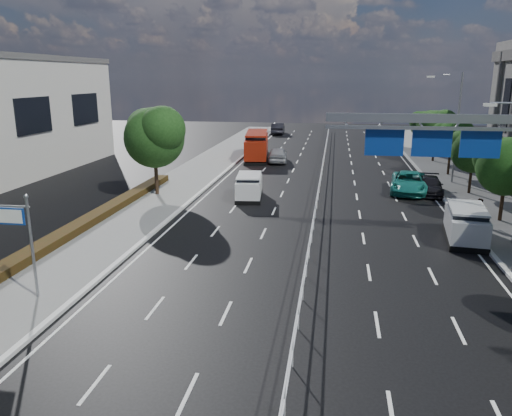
# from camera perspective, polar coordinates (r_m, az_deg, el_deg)

# --- Properties ---
(ground) EXTENTS (160.00, 160.00, 0.00)m
(ground) POSITION_cam_1_polar(r_m,az_deg,el_deg) (18.96, 5.02, -12.48)
(ground) COLOR black
(ground) RESTS_ON ground
(sidewalk_near) EXTENTS (5.00, 140.00, 0.14)m
(sidewalk_near) POSITION_cam_1_polar(r_m,az_deg,el_deg) (22.67, -25.79, -9.06)
(sidewalk_near) COLOR slate
(sidewalk_near) RESTS_ON ground
(kerb_near) EXTENTS (0.25, 140.00, 0.15)m
(kerb_near) POSITION_cam_1_polar(r_m,az_deg,el_deg) (21.39, -20.18, -9.88)
(kerb_near) COLOR silver
(kerb_near) RESTS_ON ground
(median_fence) EXTENTS (0.05, 85.00, 1.02)m
(median_fence) POSITION_cam_1_polar(r_m,az_deg,el_deg) (40.17, 7.35, 2.99)
(median_fence) COLOR silver
(median_fence) RESTS_ON ground
(hedge_near) EXTENTS (1.00, 36.00, 0.44)m
(hedge_near) POSITION_cam_1_polar(r_m,az_deg,el_deg) (27.39, -23.13, -4.09)
(hedge_near) COLOR black
(hedge_near) RESTS_ON sidewalk_near
(toilet_sign) EXTENTS (1.62, 0.18, 4.34)m
(toilet_sign) POSITION_cam_1_polar(r_m,az_deg,el_deg) (21.43, -25.44, -2.18)
(toilet_sign) COLOR gray
(toilet_sign) RESTS_ON ground
(overhead_gantry) EXTENTS (10.24, 0.38, 7.45)m
(overhead_gantry) POSITION_cam_1_polar(r_m,az_deg,el_deg) (27.65, 21.05, 7.47)
(overhead_gantry) COLOR gray
(overhead_gantry) RESTS_ON ground
(streetlight_far) EXTENTS (2.78, 2.40, 9.00)m
(streetlight_far) POSITION_cam_1_polar(r_m,az_deg,el_deg) (44.00, 21.70, 9.27)
(streetlight_far) COLOR gray
(streetlight_far) RESTS_ON ground
(near_tree_back) EXTENTS (4.84, 4.51, 6.69)m
(near_tree_back) POSITION_cam_1_polar(r_m,az_deg,el_deg) (37.35, -11.50, 8.28)
(near_tree_back) COLOR black
(near_tree_back) RESTS_ON ground
(far_tree_d) EXTENTS (3.85, 3.59, 5.34)m
(far_tree_d) POSITION_cam_1_polar(r_m,az_deg,el_deg) (33.31, 26.84, 4.61)
(far_tree_d) COLOR black
(far_tree_d) RESTS_ON ground
(far_tree_e) EXTENTS (3.63, 3.38, 5.13)m
(far_tree_e) POSITION_cam_1_polar(r_m,az_deg,el_deg) (40.45, 23.70, 6.31)
(far_tree_e) COLOR black
(far_tree_e) RESTS_ON ground
(far_tree_f) EXTENTS (3.52, 3.28, 5.02)m
(far_tree_f) POSITION_cam_1_polar(r_m,az_deg,el_deg) (47.70, 21.50, 7.56)
(far_tree_f) COLOR black
(far_tree_f) RESTS_ON ground
(far_tree_g) EXTENTS (3.96, 3.69, 5.45)m
(far_tree_g) POSITION_cam_1_polar(r_m,az_deg,el_deg) (54.98, 19.91, 8.81)
(far_tree_g) COLOR black
(far_tree_g) RESTS_ON ground
(far_tree_h) EXTENTS (3.41, 3.18, 4.91)m
(far_tree_h) POSITION_cam_1_polar(r_m,az_deg,el_deg) (62.37, 18.63, 9.23)
(far_tree_h) COLOR black
(far_tree_h) RESTS_ON ground
(white_minivan) EXTENTS (2.21, 4.28, 1.79)m
(white_minivan) POSITION_cam_1_polar(r_m,az_deg,el_deg) (36.43, -0.79, 2.46)
(white_minivan) COLOR black
(white_minivan) RESTS_ON ground
(red_bus) EXTENTS (3.38, 9.79, 2.87)m
(red_bus) POSITION_cam_1_polar(r_m,az_deg,el_deg) (54.47, 0.09, 7.24)
(red_bus) COLOR black
(red_bus) RESTS_ON ground
(near_car_silver) EXTENTS (2.24, 4.80, 1.59)m
(near_car_silver) POSITION_cam_1_polar(r_m,az_deg,el_deg) (52.14, 2.52, 6.11)
(near_car_silver) COLOR #999BA0
(near_car_silver) RESTS_ON ground
(near_car_dark) EXTENTS (2.05, 5.29, 1.72)m
(near_car_dark) POSITION_cam_1_polar(r_m,az_deg,el_deg) (78.08, 2.52, 9.06)
(near_car_dark) COLOR black
(near_car_dark) RESTS_ON ground
(silver_minivan) EXTENTS (2.45, 4.74, 1.89)m
(silver_minivan) POSITION_cam_1_polar(r_m,az_deg,el_deg) (29.35, 22.86, -1.69)
(silver_minivan) COLOR black
(silver_minivan) RESTS_ON ground
(parked_car_teal) EXTENTS (3.35, 5.97, 1.58)m
(parked_car_teal) POSITION_cam_1_polar(r_m,az_deg,el_deg) (40.03, 17.07, 2.80)
(parked_car_teal) COLOR #1A766D
(parked_car_teal) RESTS_ON ground
(parked_car_dark) EXTENTS (2.28, 4.62, 1.29)m
(parked_car_dark) POSITION_cam_1_polar(r_m,az_deg,el_deg) (40.12, 19.26, 2.43)
(parked_car_dark) COLOR black
(parked_car_dark) RESTS_ON ground
(pedestrian_b) EXTENTS (0.96, 0.93, 1.55)m
(pedestrian_b) POSITION_cam_1_polar(r_m,az_deg,el_deg) (32.47, 24.10, -0.33)
(pedestrian_b) COLOR gray
(pedestrian_b) RESTS_ON sidewalk_far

